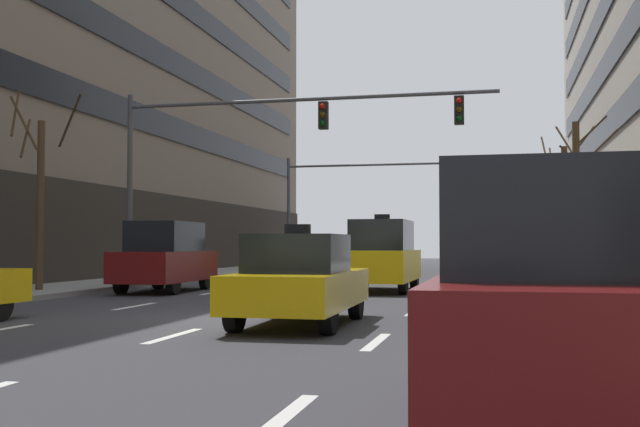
{
  "coord_description": "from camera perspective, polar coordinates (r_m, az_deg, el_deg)",
  "views": [
    {
      "loc": [
        4.85,
        -14.0,
        1.42
      ],
      "look_at": [
        -0.82,
        10.55,
        2.41
      ],
      "focal_mm": 43.03,
      "sensor_mm": 36.0,
      "label": 1
    }
  ],
  "objects": [
    {
      "name": "street_tree_0",
      "position": [
        22.73,
        -20.14,
        1.53
      ],
      "size": [
        2.15,
        2.14,
        5.66
      ],
      "color": "#4C3823",
      "rests_on": "sidewalk_left"
    },
    {
      "name": "car_parked_1",
      "position": [
        13.12,
        14.74,
        -4.76
      ],
      "size": [
        1.9,
        4.5,
        1.68
      ],
      "color": "black",
      "rests_on": "ground"
    },
    {
      "name": "taxi_driving_3",
      "position": [
        33.7,
        2.25,
        -3.29
      ],
      "size": [
        2.05,
        4.47,
        1.82
      ],
      "color": "black",
      "rests_on": "ground"
    },
    {
      "name": "lane_stripe_l2_s10",
      "position": [
        46.28,
        7.01,
        -3.99
      ],
      "size": [
        0.16,
        2.0,
        0.01
      ],
      "primitive_type": "cube",
      "color": "silver",
      "rests_on": "ground"
    },
    {
      "name": "lane_stripe_l2_s6",
      "position": [
        26.49,
        2.45,
        -5.31
      ],
      "size": [
        0.16,
        2.0,
        0.01
      ],
      "primitive_type": "cube",
      "color": "silver",
      "rests_on": "ground"
    },
    {
      "name": "taxi_driving_0",
      "position": [
        13.36,
        -1.53,
        -4.99
      ],
      "size": [
        1.82,
        4.24,
        1.75
      ],
      "color": "black",
      "rests_on": "ground"
    },
    {
      "name": "lane_stripe_l3_s3",
      "position": [
        11.22,
        4.22,
        -9.49
      ],
      "size": [
        0.16,
        2.0,
        0.01
      ],
      "primitive_type": "cube",
      "color": "silver",
      "rests_on": "ground"
    },
    {
      "name": "lane_stripe_l1_s10",
      "position": [
        46.71,
        3.16,
        -3.99
      ],
      "size": [
        0.16,
        2.0,
        0.01
      ],
      "primitive_type": "cube",
      "color": "silver",
      "rests_on": "ground"
    },
    {
      "name": "lane_stripe_l3_s7",
      "position": [
        31.08,
        9.89,
        -4.83
      ],
      "size": [
        0.16,
        2.0,
        0.01
      ],
      "primitive_type": "cube",
      "color": "silver",
      "rests_on": "ground"
    },
    {
      "name": "lane_stripe_l1_s4",
      "position": [
        17.95,
        -13.59,
        -6.71
      ],
      "size": [
        0.16,
        2.0,
        0.01
      ],
      "primitive_type": "cube",
      "color": "silver",
      "rests_on": "ground"
    },
    {
      "name": "car_parked_0",
      "position": [
        6.38,
        16.55,
        -5.94
      ],
      "size": [
        1.75,
        4.15,
        2.0
      ],
      "color": "black",
      "rests_on": "ground"
    },
    {
      "name": "car_driving_4",
      "position": [
        23.1,
        -11.42,
        -3.18
      ],
      "size": [
        1.92,
        4.32,
        2.06
      ],
      "color": "black",
      "rests_on": "ground"
    },
    {
      "name": "taxi_driving_6",
      "position": [
        22.88,
        4.65,
        -3.16
      ],
      "size": [
        1.88,
        4.39,
        2.29
      ],
      "color": "black",
      "rests_on": "ground"
    },
    {
      "name": "lane_stripe_l2_s5",
      "position": [
        21.6,
        0.0,
        -6.01
      ],
      "size": [
        0.16,
        2.0,
        0.01
      ],
      "primitive_type": "cube",
      "color": "silver",
      "rests_on": "ground"
    },
    {
      "name": "taxi_driving_5",
      "position": [
        43.23,
        0.27,
        -3.03
      ],
      "size": [
        1.9,
        4.52,
        1.88
      ],
      "color": "black",
      "rests_on": "ground"
    },
    {
      "name": "lane_stripe_l2_s8",
      "position": [
        36.36,
        5.35,
        -4.47
      ],
      "size": [
        0.16,
        2.0,
        0.01
      ],
      "primitive_type": "cube",
      "color": "silver",
      "rests_on": "ground"
    },
    {
      "name": "traffic_signal_1",
      "position": [
        42.87,
        2.11,
        1.86
      ],
      "size": [
        10.76,
        0.35,
        6.15
      ],
      "color": "#4C4C51",
      "rests_on": "sidewalk_left"
    },
    {
      "name": "lane_stripe_l2_s7",
      "position": [
        31.41,
        4.13,
        -4.83
      ],
      "size": [
        0.16,
        2.0,
        0.01
      ],
      "primitive_type": "cube",
      "color": "silver",
      "rests_on": "ground"
    },
    {
      "name": "lane_stripe_l2_s4",
      "position": [
        16.78,
        -3.87,
        -7.08
      ],
      "size": [
        0.16,
        2.0,
        0.01
      ],
      "primitive_type": "cube",
      "color": "silver",
      "rests_on": "ground"
    },
    {
      "name": "lane_stripe_l3_s4",
      "position": [
        16.16,
        6.95,
        -7.26
      ],
      "size": [
        0.16,
        2.0,
        0.01
      ],
      "primitive_type": "cube",
      "color": "silver",
      "rests_on": "ground"
    },
    {
      "name": "car_driving_2",
      "position": [
        42.55,
        4.37,
        -2.69
      ],
      "size": [
        2.07,
        4.6,
        2.19
      ],
      "color": "black",
      "rests_on": "ground"
    },
    {
      "name": "lane_stripe_l2_s3",
      "position": [
        12.11,
        -10.84,
        -8.92
      ],
      "size": [
        0.16,
        2.0,
        0.01
      ],
      "primitive_type": "cube",
      "color": "silver",
      "rests_on": "ground"
    },
    {
      "name": "lane_stripe_l1_s6",
      "position": [
        27.24,
        -4.09,
        -5.22
      ],
      "size": [
        0.16,
        2.0,
        0.01
      ],
      "primitive_type": "cube",
      "color": "silver",
      "rests_on": "ground"
    },
    {
      "name": "ground_plane",
      "position": [
        14.89,
        -6.13,
        -7.71
      ],
      "size": [
        120.0,
        120.0,
        0.0
      ],
      "primitive_type": "plane",
      "color": "#38383D"
    },
    {
      "name": "lane_stripe_l1_s5",
      "position": [
        22.52,
        -7.86,
        -5.83
      ],
      "size": [
        0.16,
        2.0,
        0.01
      ],
      "primitive_type": "cube",
      "color": "silver",
      "rests_on": "ground"
    },
    {
      "name": "lane_stripe_l3_s6",
      "position": [
        26.1,
        9.28,
        -5.33
      ],
      "size": [
        0.16,
        2.0,
        0.01
      ],
      "primitive_type": "cube",
      "color": "silver",
      "rests_on": "ground"
    },
    {
      "name": "lane_stripe_l1_s8",
      "position": [
        36.91,
        0.49,
        -4.45
      ],
      "size": [
        0.16,
        2.0,
        0.01
      ],
      "primitive_type": "cube",
      "color": "silver",
      "rests_on": "ground"
    },
    {
      "name": "lane_stripe_l3_s8",
      "position": [
        36.07,
        10.32,
        -4.47
      ],
      "size": [
        0.16,
        2.0,
        0.01
      ],
      "primitive_type": "cube",
      "color": "silver",
      "rests_on": "ground"
    },
    {
      "name": "street_tree_1",
      "position": [
        32.53,
        17.72,
        0.67
      ],
      "size": [
        2.22,
        2.05,
        6.0
      ],
      "color": "#4C3823",
      "rests_on": "sidewalk_right"
    },
    {
      "name": "lane_stripe_l3_s9",
      "position": [
        41.06,
        10.65,
        -4.19
      ],
      "size": [
        0.16,
        2.0,
        0.01
      ],
      "primitive_type": "cube",
      "color": "silver",
      "rests_on": "ground"
    },
    {
      "name": "street_tree_2",
      "position": [
        27.81,
        18.58,
        1.29
      ],
      "size": [
        2.27,
        2.27,
        5.67
      ],
      "color": "#4C3823",
      "rests_on": "sidewalk_right"
    },
    {
      "name": "lane_stripe_l3_s5",
      "position": [
        21.12,
        8.39,
        -6.07
      ],
      "size": [
        0.16,
        2.0,
        0.01
      ],
      "primitive_type": "cube",
      "color": "silver",
      "rests_on": "ground"
    },
    {
      "name": "traffic_signal_0",
      "position": [
        23.99,
        -4.71,
        5.54
      ],
      "size": [
        11.75,
        0.35,
        6.1
      ],
      "color": "#4C4C51",
      "rests_on": "sidewalk_left"
    },
    {
      "name": "lane_stripe_l3_s10",
      "position": [
        46.06,
        10.91,
        -3.97
      ],
      "size": [
        0.16,
        2.0,
        0.01
      ],
      "primitive_type": "cube",
      "color": "silver",
      "rests_on": "ground"
    },
    {
      "name": "lane_stripe_l2_s9",
      "position": [
        41.31,
        6.28,
        -4.2
      ],
      "size": [
        0.16,
        2.0,
        0.01
      ],
      "primitive_type": "cube",
      "color": "silver",
      "rests_on": "ground"
    },
    {
      "name": "lane_stripe_l3_s2",
      "position": [
        6.4,
        -2.89,
        -15.02
      ],
      "size": [
        0.16,
        2.0,
        0.01
      ],
      "primitive_type": "cube",
      "color": "silver",
      "rests_on": "ground"
    },
    {
      "name": "lane_stripe_l1_s9",
      "position": [
        41.8,
        1.98,
        -4.19
      ],
      "size": [
        0.16,
        2.0,
        0.01
      ],
      "primitive_type": "cube",
      "color": "silver",
      "rests_on": "ground"
    },
    {
      "name": "lane_stripe_l1_s7",
      "position": [
        32.05,
        -1.46,
        -4.78
      ],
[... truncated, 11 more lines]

